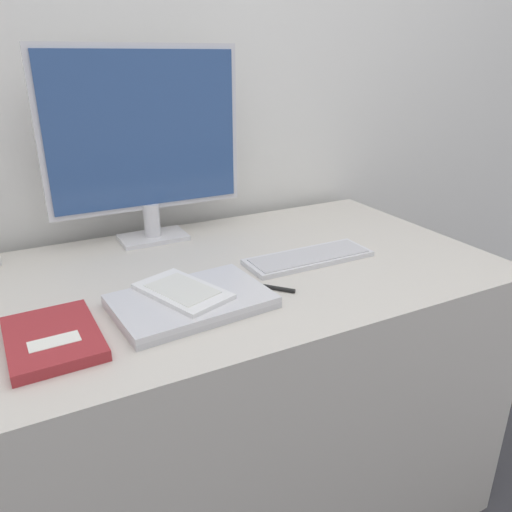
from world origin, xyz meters
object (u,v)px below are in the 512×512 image
notebook (53,338)px  ereader (182,291)px  pen (263,286)px  monitor (145,139)px  keyboard (309,257)px  laptop (191,301)px

notebook → ereader: bearing=8.2°
ereader → pen: size_ratio=1.96×
monitor → keyboard: size_ratio=1.60×
monitor → keyboard: monitor is taller
monitor → ereader: monitor is taller
pen → ereader: bearing=176.5°
ereader → pen: ereader is taller
keyboard → notebook: bearing=-169.4°
notebook → pen: bearing=3.4°
ereader → notebook: bearing=-171.8°
keyboard → notebook: notebook is taller
monitor → keyboard: bearing=-47.7°
laptop → ereader: bearing=117.8°
laptop → monitor: bearing=83.4°
ereader → laptop: bearing=-62.2°
keyboard → laptop: laptop is taller
keyboard → ereader: size_ratio=1.45×
laptop → pen: laptop is taller
monitor → notebook: size_ratio=2.37×
keyboard → laptop: 0.36m
laptop → pen: bearing=2.9°
notebook → pen: (0.43, 0.03, -0.01)m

